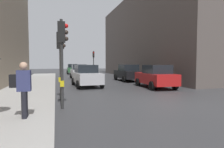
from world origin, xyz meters
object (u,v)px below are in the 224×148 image
object	(u,v)px
traffic_light_far_median	(94,59)
car_red_sedan	(156,76)
car_dark_suv	(128,73)
car_green_estate	(73,69)
car_white_compact	(79,72)
traffic_light_near_right	(61,52)
traffic_light_near_left	(62,47)
car_silver_hatchback	(86,76)
pedestrian_with_grey_backpack	(23,86)

from	to	relation	value
traffic_light_far_median	car_red_sedan	distance (m)	14.84
car_dark_suv	car_red_sedan	size ratio (longest dim) A/B	0.98
car_dark_suv	car_red_sedan	bearing A→B (deg)	-89.77
car_green_estate	car_dark_suv	world-z (taller)	same
traffic_light_far_median	car_white_compact	bearing A→B (deg)	-121.24
traffic_light_near_right	traffic_light_near_left	bearing A→B (deg)	-89.94
car_silver_hatchback	car_white_compact	size ratio (longest dim) A/B	1.02
traffic_light_far_median	pedestrian_with_grey_backpack	world-z (taller)	traffic_light_far_median
traffic_light_near_left	pedestrian_with_grey_backpack	distance (m)	2.45
car_red_sedan	pedestrian_with_grey_backpack	bearing A→B (deg)	-142.25
traffic_light_near_left	pedestrian_with_grey_backpack	world-z (taller)	traffic_light_near_left
car_white_compact	pedestrian_with_grey_backpack	bearing A→B (deg)	-102.63
traffic_light_near_right	car_dark_suv	world-z (taller)	traffic_light_near_right
traffic_light_far_median	car_dark_suv	size ratio (longest dim) A/B	0.88
car_dark_suv	car_silver_hatchback	bearing A→B (deg)	-145.31
traffic_light_far_median	pedestrian_with_grey_backpack	size ratio (longest dim) A/B	2.10
car_green_estate	car_dark_suv	bearing A→B (deg)	-74.36
traffic_light_near_right	car_red_sedan	size ratio (longest dim) A/B	0.83
traffic_light_near_left	car_white_compact	xyz separation A→B (m)	(2.48, 15.18, -1.66)
car_white_compact	traffic_light_near_right	bearing A→B (deg)	-100.63
car_dark_suv	traffic_light_near_left	bearing A→B (deg)	-123.45
car_green_estate	car_white_compact	bearing A→B (deg)	-90.84
pedestrian_with_grey_backpack	traffic_light_near_right	bearing A→B (deg)	70.23
car_green_estate	car_red_sedan	xyz separation A→B (m)	(4.46, -21.67, 0.00)
traffic_light_far_median	car_silver_hatchback	size ratio (longest dim) A/B	0.87
car_green_estate	traffic_light_near_left	bearing A→B (deg)	-95.68
car_green_estate	traffic_light_far_median	bearing A→B (deg)	-70.68
car_silver_hatchback	car_red_sedan	world-z (taller)	same
car_dark_suv	car_white_compact	world-z (taller)	same
car_silver_hatchback	traffic_light_near_right	bearing A→B (deg)	-111.82
traffic_light_near_right	car_silver_hatchback	bearing A→B (deg)	68.18
car_green_estate	car_white_compact	distance (m)	11.41
traffic_light_far_median	traffic_light_near_right	bearing A→B (deg)	-106.25
traffic_light_far_median	car_dark_suv	xyz separation A→B (m)	(1.97, -8.81, -1.69)
traffic_light_near_left	car_dark_suv	bearing A→B (deg)	56.55
pedestrian_with_grey_backpack	car_red_sedan	bearing A→B (deg)	37.75
car_silver_hatchback	car_dark_suv	bearing A→B (deg)	34.69
traffic_light_far_median	car_silver_hatchback	world-z (taller)	traffic_light_far_median
traffic_light_far_median	pedestrian_with_grey_backpack	distance (m)	22.09
traffic_light_far_median	pedestrian_with_grey_backpack	xyz separation A→B (m)	(-6.39, -21.10, -1.40)
traffic_light_far_median	car_white_compact	distance (m)	5.36
traffic_light_near_left	traffic_light_near_right	size ratio (longest dim) A/B	1.03
traffic_light_near_right	pedestrian_with_grey_backpack	size ratio (longest dim) A/B	2.01
pedestrian_with_grey_backpack	traffic_light_near_left	bearing A→B (deg)	50.91
traffic_light_near_right	pedestrian_with_grey_backpack	bearing A→B (deg)	-109.77
car_green_estate	traffic_light_near_right	bearing A→B (deg)	-96.13
traffic_light_near_left	car_white_compact	size ratio (longest dim) A/B	0.87
car_green_estate	car_red_sedan	bearing A→B (deg)	-78.36
car_silver_hatchback	pedestrian_with_grey_backpack	xyz separation A→B (m)	(-3.40, -8.86, 0.29)
car_red_sedan	pedestrian_with_grey_backpack	world-z (taller)	pedestrian_with_grey_backpack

